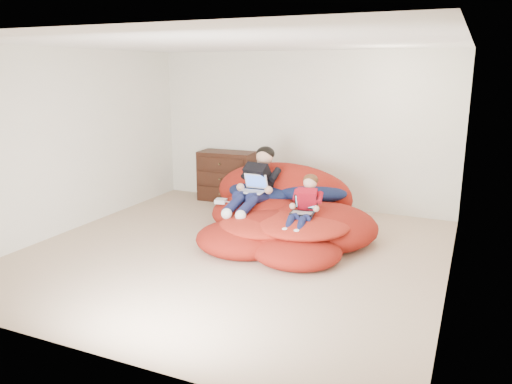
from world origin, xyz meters
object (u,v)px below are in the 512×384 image
Objects in this scene: beanbag_pile at (284,215)px; laptop_black at (304,208)px; older_boy at (256,180)px; dresser at (227,176)px; laptop_white at (254,187)px; younger_boy at (305,203)px.

laptop_black is at bearing -46.07° from beanbag_pile.
beanbag_pile is 0.69m from laptop_black.
beanbag_pile is 0.62m from older_boy.
dresser is 2.70m from laptop_black.
older_boy is 0.12m from laptop_white.
older_boy is 1.45× the size of younger_boy.
laptop_white is (-0.87, 0.38, 0.04)m from younger_boy.
laptop_black is (0.44, -0.45, 0.27)m from beanbag_pile.
dresser is at bearing 138.46° from younger_boy.
beanbag_pile reaches higher than dresser.
laptop_white reaches higher than laptop_black.
laptop_white is (0.00, -0.09, -0.07)m from older_boy.
dresser reaches higher than laptop_white.
dresser is 1.80m from laptop_white.
laptop_white is at bearing -50.89° from dresser.
beanbag_pile is 7.77× the size of laptop_white.
laptop_black is (-0.00, -0.03, -0.06)m from younger_boy.
laptop_black is (2.00, -1.80, 0.12)m from dresser.
older_boy is at bearing -49.02° from dresser.
beanbag_pile reaches higher than laptop_white.
laptop_black is at bearing -25.43° from laptop_white.
older_boy reaches higher than dresser.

